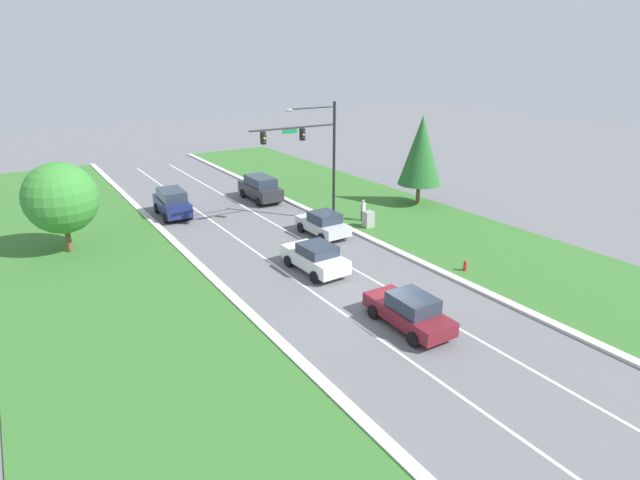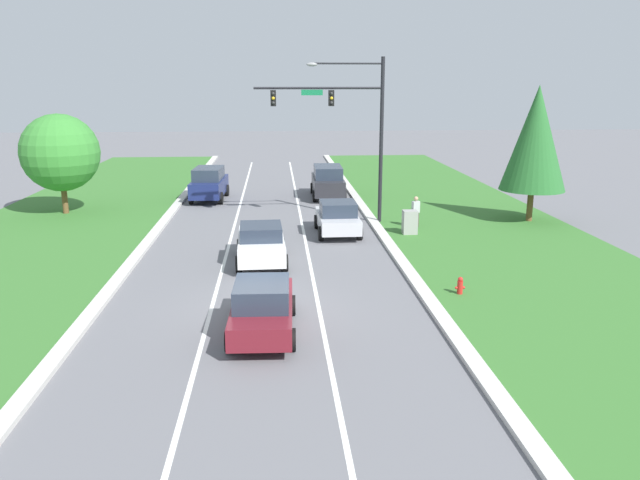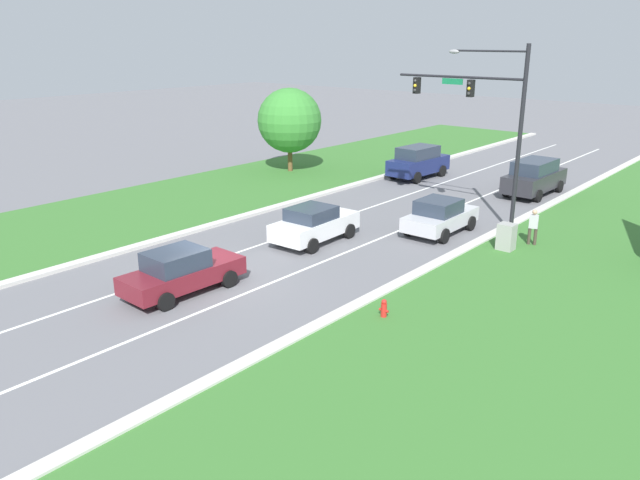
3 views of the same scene
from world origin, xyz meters
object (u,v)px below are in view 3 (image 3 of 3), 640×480
utility_cabinet (506,238)px  oak_near_left_tree (290,120)px  traffic_signal_mast (486,109)px  pedestrian (533,226)px  white_sedan (314,224)px  fire_hydrant (384,309)px  navy_suv (418,162)px  burgundy_sedan (181,271)px  charcoal_suv (534,177)px  silver_sedan (440,216)px

utility_cabinet → oak_near_left_tree: bearing=161.2°
traffic_signal_mast → pedestrian: bearing=-23.4°
white_sedan → pedestrian: size_ratio=2.66×
fire_hydrant → navy_suv: bearing=118.8°
traffic_signal_mast → fire_hydrant: 13.41m
traffic_signal_mast → white_sedan: traffic_signal_mast is taller
white_sedan → fire_hydrant: white_sedan is taller
traffic_signal_mast → utility_cabinet: (2.82, -2.89, -5.04)m
burgundy_sedan → fire_hydrant: 7.51m
white_sedan → burgundy_sedan: (0.19, -7.63, -0.03)m
burgundy_sedan → navy_suv: bearing=101.3°
burgundy_sedan → fire_hydrant: size_ratio=6.57×
charcoal_suv → pedestrian: size_ratio=3.02×
charcoal_suv → silver_sedan: (-0.38, -10.35, -0.23)m
charcoal_suv → burgundy_sedan: bearing=-98.6°
pedestrian → navy_suv: bearing=-55.1°
traffic_signal_mast → burgundy_sedan: traffic_signal_mast is taller
navy_suv → oak_near_left_tree: oak_near_left_tree is taller
navy_suv → utility_cabinet: (10.87, -10.40, -0.47)m
white_sedan → burgundy_sedan: size_ratio=0.98×
pedestrian → oak_near_left_tree: 20.05m
navy_suv → fire_hydrant: size_ratio=6.87×
burgundy_sedan → silver_sedan: size_ratio=1.08×
white_sedan → silver_sedan: (3.69, 4.83, -0.01)m
silver_sedan → utility_cabinet: silver_sedan is taller
utility_cabinet → pedestrian: bearing=67.1°
burgundy_sedan → oak_near_left_tree: oak_near_left_tree is taller
utility_cabinet → pedestrian: size_ratio=0.74×
burgundy_sedan → white_sedan: bearing=93.1°
traffic_signal_mast → fire_hydrant: bearing=-77.4°
traffic_signal_mast → white_sedan: size_ratio=1.93×
fire_hydrant → silver_sedan: bearing=109.6°
traffic_signal_mast → oak_near_left_tree: traffic_signal_mast is taller
utility_cabinet → silver_sedan: bearing=172.5°
navy_suv → burgundy_sedan: 22.72m
pedestrian → fire_hydrant: pedestrian is taller
navy_suv → utility_cabinet: 15.04m
pedestrian → oak_near_left_tree: oak_near_left_tree is taller
charcoal_suv → fire_hydrant: 20.18m
burgundy_sedan → fire_hydrant: (6.92, 2.88, -0.48)m
silver_sedan → pedestrian: size_ratio=2.52×
silver_sedan → utility_cabinet: size_ratio=3.43×
navy_suv → charcoal_suv: bearing=6.3°
charcoal_suv → burgundy_sedan: size_ratio=1.11×
silver_sedan → pedestrian: pedestrian is taller
traffic_signal_mast → charcoal_suv: size_ratio=1.70×
utility_cabinet → fire_hydrant: size_ratio=1.78×
utility_cabinet → pedestrian: 1.57m
burgundy_sedan → oak_near_left_tree: size_ratio=0.80×
traffic_signal_mast → fire_hydrant: traffic_signal_mast is taller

